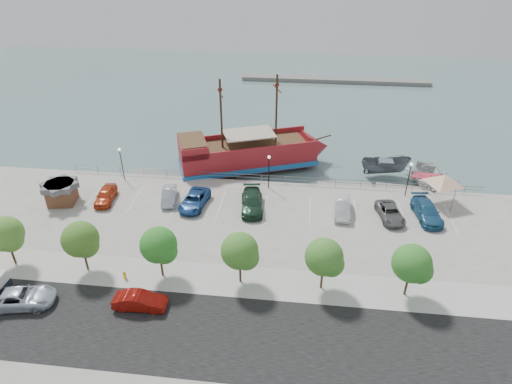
# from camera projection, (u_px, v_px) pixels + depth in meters

# --- Properties ---
(ground) EXTENTS (160.00, 160.00, 0.00)m
(ground) POSITION_uv_depth(u_px,v_px,m) (263.00, 226.00, 46.41)
(ground) COLOR slate
(street) EXTENTS (100.00, 8.00, 0.04)m
(street) POSITION_uv_depth(u_px,v_px,m) (242.00, 337.00, 32.26)
(street) COLOR black
(street) RESTS_ON land_slab
(sidewalk) EXTENTS (100.00, 4.00, 0.05)m
(sidewalk) POSITION_uv_depth(u_px,v_px,m) (252.00, 282.00, 37.37)
(sidewalk) COLOR beige
(sidewalk) RESTS_ON land_slab
(seawall_railing) EXTENTS (50.00, 0.06, 1.00)m
(seawall_railing) POSITION_uv_depth(u_px,v_px,m) (270.00, 179.00, 52.28)
(seawall_railing) COLOR slate
(seawall_railing) RESTS_ON land_slab
(far_shore) EXTENTS (40.00, 3.00, 0.80)m
(far_shore) POSITION_uv_depth(u_px,v_px,m) (335.00, 80.00, 92.10)
(far_shore) COLOR slate
(far_shore) RESTS_ON ground
(pirate_ship) EXTENTS (21.02, 12.63, 13.09)m
(pirate_ship) POSITION_uv_depth(u_px,v_px,m) (258.00, 153.00, 56.87)
(pirate_ship) COLOR maroon
(pirate_ship) RESTS_ON ground
(patrol_boat) EXTENTS (6.53, 2.99, 2.45)m
(patrol_boat) POSITION_uv_depth(u_px,v_px,m) (385.00, 168.00, 55.38)
(patrol_boat) COLOR #52575F
(patrol_boat) RESTS_ON ground
(speedboat) EXTENTS (6.20, 8.15, 1.58)m
(speedboat) POSITION_uv_depth(u_px,v_px,m) (428.00, 179.00, 53.72)
(speedboat) COLOR silver
(speedboat) RESTS_ON ground
(dock_west) EXTENTS (7.03, 3.58, 0.39)m
(dock_west) POSITION_uv_depth(u_px,v_px,m) (156.00, 176.00, 55.62)
(dock_west) COLOR gray
(dock_west) RESTS_ON ground
(dock_mid) EXTENTS (6.81, 2.20, 0.38)m
(dock_mid) POSITION_uv_depth(u_px,v_px,m) (345.00, 187.00, 53.24)
(dock_mid) COLOR gray
(dock_mid) RESTS_ON ground
(dock_east) EXTENTS (6.96, 2.57, 0.39)m
(dock_east) POSITION_uv_depth(u_px,v_px,m) (404.00, 190.00, 52.53)
(dock_east) COLOR gray
(dock_east) RESTS_ON ground
(shed) EXTENTS (3.59, 3.59, 2.53)m
(shed) POSITION_uv_depth(u_px,v_px,m) (61.00, 192.00, 47.93)
(shed) COLOR brown
(shed) RESTS_ON land_slab
(canopy_tent) EXTENTS (6.06, 6.06, 3.88)m
(canopy_tent) POSITION_uv_depth(u_px,v_px,m) (445.00, 176.00, 46.97)
(canopy_tent) COLOR slate
(canopy_tent) RESTS_ON land_slab
(street_van) EXTENTS (5.79, 3.50, 1.50)m
(street_van) POSITION_uv_depth(u_px,v_px,m) (21.00, 298.00, 34.74)
(street_van) COLOR #B5BECB
(street_van) RESTS_ON street
(street_sedan) EXTENTS (4.37, 1.65, 1.42)m
(street_sedan) POSITION_uv_depth(u_px,v_px,m) (140.00, 301.00, 34.48)
(street_sedan) COLOR maroon
(street_sedan) RESTS_ON street
(fire_hydrant) EXTENTS (0.28, 0.28, 0.80)m
(fire_hydrant) POSITION_uv_depth(u_px,v_px,m) (125.00, 275.00, 37.56)
(fire_hydrant) COLOR #F1B311
(fire_hydrant) RESTS_ON sidewalk
(lamp_post_left) EXTENTS (0.36, 0.36, 4.28)m
(lamp_post_left) POSITION_uv_depth(u_px,v_px,m) (121.00, 158.00, 51.69)
(lamp_post_left) COLOR black
(lamp_post_left) RESTS_ON land_slab
(lamp_post_mid) EXTENTS (0.36, 0.36, 4.28)m
(lamp_post_mid) POSITION_uv_depth(u_px,v_px,m) (269.00, 166.00, 49.93)
(lamp_post_mid) COLOR black
(lamp_post_mid) RESTS_ON land_slab
(lamp_post_right) EXTENTS (0.36, 0.36, 4.28)m
(lamp_post_right) POSITION_uv_depth(u_px,v_px,m) (410.00, 173.00, 48.36)
(lamp_post_right) COLOR black
(lamp_post_right) RESTS_ON land_slab
(tree_a) EXTENTS (3.30, 3.20, 5.00)m
(tree_a) POSITION_uv_depth(u_px,v_px,m) (6.00, 235.00, 37.76)
(tree_a) COLOR #473321
(tree_a) RESTS_ON sidewalk
(tree_b) EXTENTS (3.30, 3.20, 5.00)m
(tree_b) POSITION_uv_depth(u_px,v_px,m) (82.00, 241.00, 37.07)
(tree_b) COLOR #473321
(tree_b) RESTS_ON sidewalk
(tree_c) EXTENTS (3.30, 3.20, 5.00)m
(tree_c) POSITION_uv_depth(u_px,v_px,m) (160.00, 247.00, 36.39)
(tree_c) COLOR #473321
(tree_c) RESTS_ON sidewalk
(tree_d) EXTENTS (3.30, 3.20, 5.00)m
(tree_d) POSITION_uv_depth(u_px,v_px,m) (241.00, 252.00, 35.70)
(tree_d) COLOR #473321
(tree_d) RESTS_ON sidewalk
(tree_e) EXTENTS (3.30, 3.20, 5.00)m
(tree_e) POSITION_uv_depth(u_px,v_px,m) (326.00, 259.00, 35.02)
(tree_e) COLOR #473321
(tree_e) RESTS_ON sidewalk
(tree_f) EXTENTS (3.30, 3.20, 5.00)m
(tree_f) POSITION_uv_depth(u_px,v_px,m) (414.00, 265.00, 34.33)
(tree_f) COLOR #473321
(tree_f) RESTS_ON sidewalk
(parked_car_a) EXTENTS (2.38, 4.69, 1.53)m
(parked_car_a) POSITION_uv_depth(u_px,v_px,m) (106.00, 195.00, 48.50)
(parked_car_a) COLOR #BE3B19
(parked_car_a) RESTS_ON land_slab
(parked_car_b) EXTENTS (2.34, 4.50, 1.41)m
(parked_car_b) POSITION_uv_depth(u_px,v_px,m) (169.00, 195.00, 48.54)
(parked_car_b) COLOR #A2ABB6
(parked_car_b) RESTS_ON land_slab
(parked_car_c) EXTENTS (3.02, 5.52, 1.47)m
(parked_car_c) POSITION_uv_depth(u_px,v_px,m) (194.00, 200.00, 47.62)
(parked_car_c) COLOR #204A89
(parked_car_c) RESTS_ON land_slab
(parked_car_d) EXTENTS (3.04, 5.97, 1.66)m
(parked_car_d) POSITION_uv_depth(u_px,v_px,m) (252.00, 202.00, 47.10)
(parked_car_d) COLOR #1D3C29
(parked_car_d) RESTS_ON land_slab
(parked_car_f) EXTENTS (1.83, 4.78, 1.55)m
(parked_car_f) POSITION_uv_depth(u_px,v_px,m) (342.00, 207.00, 46.32)
(parked_car_f) COLOR silver
(parked_car_f) RESTS_ON land_slab
(parked_car_g) EXTENTS (2.95, 5.09, 1.33)m
(parked_car_g) POSITION_uv_depth(u_px,v_px,m) (390.00, 213.00, 45.55)
(parked_car_g) COLOR #5C5C5C
(parked_car_g) RESTS_ON land_slab
(parked_car_h) EXTENTS (2.89, 5.77, 1.61)m
(parked_car_h) POSITION_uv_depth(u_px,v_px,m) (427.00, 211.00, 45.56)
(parked_car_h) COLOR #265D86
(parked_car_h) RESTS_ON land_slab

